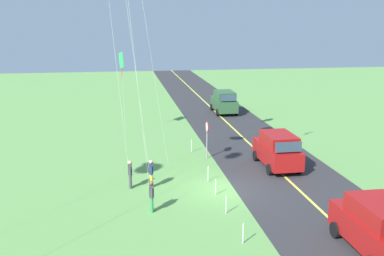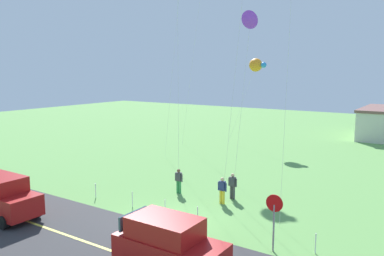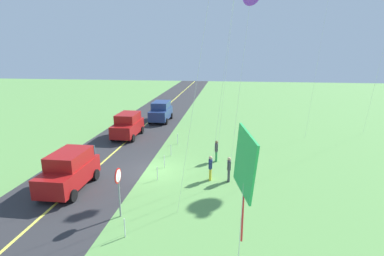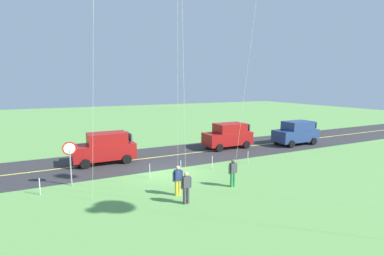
{
  "view_description": "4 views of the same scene",
  "coord_description": "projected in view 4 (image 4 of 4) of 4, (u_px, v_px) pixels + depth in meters",
  "views": [
    {
      "loc": [
        -22.54,
        5.54,
        9.13
      ],
      "look_at": [
        0.59,
        1.78,
        3.43
      ],
      "focal_mm": 41.54,
      "sensor_mm": 36.0,
      "label": 1
    },
    {
      "loc": [
        11.86,
        -15.48,
        7.8
      ],
      "look_at": [
        -1.15,
        4.03,
        4.36
      ],
      "focal_mm": 36.69,
      "sensor_mm": 36.0,
      "label": 2
    },
    {
      "loc": [
        18.57,
        5.08,
        8.03
      ],
      "look_at": [
        0.65,
        2.82,
        3.28
      ],
      "focal_mm": 28.02,
      "sensor_mm": 36.0,
      "label": 3
    },
    {
      "loc": [
        6.8,
        17.24,
        5.78
      ],
      "look_at": [
        0.09,
        3.88,
        3.49
      ],
      "focal_mm": 26.98,
      "sensor_mm": 36.0,
      "label": 4
    }
  ],
  "objects": [
    {
      "name": "ground_plane",
      "position": [
        167.0,
        173.0,
        19.13
      ],
      "size": [
        120.0,
        120.0,
        0.1
      ],
      "primitive_type": "cube",
      "color": "#60994C"
    },
    {
      "name": "asphalt_road",
      "position": [
        148.0,
        158.0,
        22.66
      ],
      "size": [
        120.0,
        7.0,
        0.0
      ],
      "primitive_type": "cube",
      "color": "#2D2D30",
      "rests_on": "ground"
    },
    {
      "name": "road_centre_stripe",
      "position": [
        148.0,
        158.0,
        22.66
      ],
      "size": [
        120.0,
        0.16,
        0.0
      ],
      "primitive_type": "cube",
      "color": "#E5E04C",
      "rests_on": "asphalt_road"
    },
    {
      "name": "car_suv_foreground",
      "position": [
        105.0,
        148.0,
        21.18
      ],
      "size": [
        4.4,
        2.12,
        2.24
      ],
      "color": "maroon",
      "rests_on": "ground"
    },
    {
      "name": "car_parked_west_near",
      "position": [
        228.0,
        135.0,
        26.2
      ],
      "size": [
        4.4,
        2.12,
        2.24
      ],
      "color": "maroon",
      "rests_on": "ground"
    },
    {
      "name": "car_parked_west_far",
      "position": [
        296.0,
        133.0,
        27.74
      ],
      "size": [
        4.4,
        2.12,
        2.24
      ],
      "color": "navy",
      "rests_on": "ground"
    },
    {
      "name": "stop_sign",
      "position": [
        70.0,
        155.0,
        16.34
      ],
      "size": [
        0.76,
        0.08,
        2.56
      ],
      "color": "gray",
      "rests_on": "ground"
    },
    {
      "name": "person_adult_near",
      "position": [
        233.0,
        172.0,
        16.27
      ],
      "size": [
        0.58,
        0.22,
        1.6
      ],
      "rotation": [
        0.0,
        0.0,
        2.46
      ],
      "color": "#338C4C",
      "rests_on": "ground"
    },
    {
      "name": "person_adult_companion",
      "position": [
        186.0,
        187.0,
        13.94
      ],
      "size": [
        0.58,
        0.22,
        1.6
      ],
      "rotation": [
        0.0,
        0.0,
        0.26
      ],
      "color": "#3F3F47",
      "rests_on": "ground"
    },
    {
      "name": "person_child_watcher",
      "position": [
        178.0,
        179.0,
        14.99
      ],
      "size": [
        0.58,
        0.22,
        1.6
      ],
      "rotation": [
        0.0,
        0.0,
        5.33
      ],
      "color": "yellow",
      "rests_on": "ground"
    },
    {
      "name": "fence_post_0",
      "position": [
        248.0,
        157.0,
        21.15
      ],
      "size": [
        0.05,
        0.05,
        0.9
      ],
      "primitive_type": "cylinder",
      "color": "silver",
      "rests_on": "ground"
    },
    {
      "name": "fence_post_1",
      "position": [
        212.0,
        162.0,
        19.8
      ],
      "size": [
        0.05,
        0.05,
        0.9
      ],
      "primitive_type": "cylinder",
      "color": "silver",
      "rests_on": "ground"
    },
    {
      "name": "fence_post_2",
      "position": [
        181.0,
        167.0,
        18.74
      ],
      "size": [
        0.05,
        0.05,
        0.9
      ],
      "primitive_type": "cylinder",
      "color": "silver",
      "rests_on": "ground"
    },
    {
      "name": "fence_post_3",
      "position": [
        150.0,
        171.0,
        17.81
      ],
      "size": [
        0.05,
        0.05,
        0.9
      ],
      "primitive_type": "cylinder",
      "color": "silver",
      "rests_on": "ground"
    },
    {
      "name": "fence_post_4",
      "position": [
        40.0,
        187.0,
        15.13
      ],
      "size": [
        0.05,
        0.05,
        0.9
      ],
      "primitive_type": "cylinder",
      "color": "silver",
      "rests_on": "ground"
    }
  ]
}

